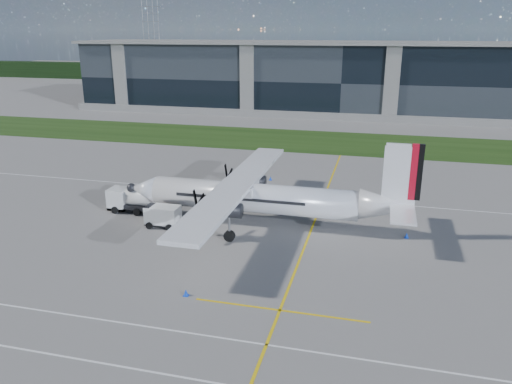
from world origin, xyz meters
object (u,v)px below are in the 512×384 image
pylon_west (152,38)px  turboprop_aircraft (264,182)px  safety_cone_nose_stbd (145,205)px  baggage_tug (163,216)px  safety_cone_stbdwing (270,178)px  safety_cone_fwd (126,207)px  safety_cone_tail (407,235)px  ground_crew_person (165,212)px  fuel_tanker_truck (135,200)px  safety_cone_portwing (186,293)px

pylon_west → turboprop_aircraft: 161.89m
pylon_west → safety_cone_nose_stbd: (64.94, -139.44, -14.75)m
baggage_tug → safety_cone_stbdwing: 18.87m
safety_cone_fwd → safety_cone_stbdwing: bearing=48.9°
baggage_tug → safety_cone_tail: bearing=7.3°
turboprop_aircraft → safety_cone_fwd: bearing=177.0°
turboprop_aircraft → ground_crew_person: size_ratio=16.43×
pylon_west → ground_crew_person: 158.83m
fuel_tanker_truck → safety_cone_nose_stbd: bearing=78.4°
baggage_tug → safety_cone_tail: baggage_tug is taller
pylon_west → safety_cone_fwd: bearing=-65.8°
turboprop_aircraft → fuel_tanker_truck: turboprop_aircraft is taller
safety_cone_stbdwing → safety_cone_portwing: size_ratio=1.00×
safety_cone_stbdwing → ground_crew_person: bearing=-113.5°
safety_cone_tail → pylon_west: bearing=123.0°
safety_cone_fwd → safety_cone_portwing: same height
ground_crew_person → pylon_west: bearing=57.8°
pylon_west → safety_cone_tail: size_ratio=60.00×
turboprop_aircraft → safety_cone_tail: bearing=0.8°
turboprop_aircraft → safety_cone_tail: (13.31, 0.18, -4.14)m
safety_cone_stbdwing → pylon_west: bearing=120.9°
baggage_tug → safety_cone_fwd: size_ratio=6.80×
turboprop_aircraft → ground_crew_person: turboprop_aircraft is taller
pylon_west → fuel_tanker_truck: pylon_west is taller
ground_crew_person → safety_cone_stbdwing: bearing=8.6°
safety_cone_tail → fuel_tanker_truck: bearing=179.7°
pylon_west → safety_cone_fwd: pylon_west is taller
fuel_tanker_truck → safety_cone_fwd: 1.78m
ground_crew_person → safety_cone_stbdwing: ground_crew_person is taller
baggage_tug → ground_crew_person: size_ratio=1.91×
safety_cone_tail → safety_cone_portwing: size_ratio=1.00×
safety_cone_tail → safety_cone_stbdwing: same height
turboprop_aircraft → safety_cone_portwing: turboprop_aircraft is taller
fuel_tanker_truck → safety_cone_tail: bearing=-0.3°
pylon_west → fuel_tanker_truck: (64.62, -140.95, -13.70)m
fuel_tanker_truck → ground_crew_person: bearing=-22.0°
safety_cone_tail → safety_cone_stbdwing: 21.80m
baggage_tug → safety_cone_fwd: 6.82m
pylon_west → safety_cone_tail: bearing=-57.0°
turboprop_aircraft → baggage_tug: bearing=-163.8°
baggage_tug → safety_cone_nose_stbd: 6.18m
pylon_west → turboprop_aircraft: size_ratio=1.03×
safety_cone_tail → safety_cone_fwd: same height
baggage_tug → turboprop_aircraft: bearing=16.2°
safety_cone_stbdwing → safety_cone_nose_stbd: same height
fuel_tanker_truck → turboprop_aircraft: bearing=-1.3°
baggage_tug → safety_cone_fwd: bearing=149.0°
safety_cone_nose_stbd → safety_cone_portwing: bearing=-55.5°
ground_crew_person → safety_cone_fwd: size_ratio=3.56×
safety_cone_nose_stbd → fuel_tanker_truck: bearing=-101.6°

